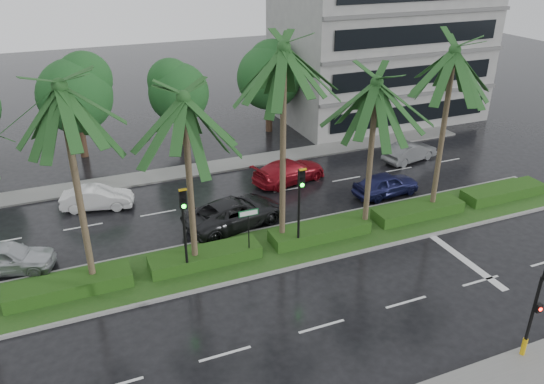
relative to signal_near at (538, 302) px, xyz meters
name	(u,v)px	position (x,y,z in m)	size (l,w,h in m)	color
ground	(273,262)	(-6.00, 9.39, -2.50)	(120.00, 120.00, 0.00)	black
far_sidewalk	(203,169)	(-6.00, 21.39, -2.44)	(40.00, 2.00, 0.12)	slate
median	(265,250)	(-6.00, 10.39, -2.42)	(36.00, 4.00, 0.15)	gray
hedge	(265,244)	(-6.00, 10.39, -2.05)	(35.20, 1.40, 0.60)	#194112
lane_markings	(334,253)	(-2.96, 8.96, -2.50)	(34.00, 13.06, 0.01)	silver
palm_row	(236,92)	(-7.25, 10.41, 5.55)	(26.30, 4.20, 10.37)	#453A28
signal_near	(538,302)	(0.00, 0.00, 0.00)	(0.34, 0.45, 4.36)	black
signal_median_left	(184,219)	(-10.00, 9.69, 0.49)	(0.34, 0.42, 4.36)	black
signal_median_right	(300,197)	(-4.50, 9.69, 0.49)	(0.34, 0.42, 4.36)	black
street_sign	(249,222)	(-7.00, 9.87, -0.38)	(0.95, 0.09, 2.60)	black
bg_trees	(168,84)	(-6.71, 26.98, 1.99)	(32.88, 5.06, 7.30)	#372319
building	(379,44)	(11.00, 27.39, 3.50)	(16.00, 10.00, 12.00)	gray
car_silver	(6,258)	(-17.50, 13.39, -1.78)	(4.22, 1.70, 1.44)	#BABEC3
car_white	(97,198)	(-13.00, 18.33, -1.86)	(3.90, 1.36, 1.28)	silver
car_darkgrey	(234,213)	(-6.50, 13.46, -1.75)	(5.45, 2.52, 1.52)	black
car_red	(289,171)	(-1.50, 17.48, -1.80)	(4.88, 1.98, 1.42)	maroon
car_blue	(386,184)	(3.00, 13.53, -1.81)	(4.09, 1.65, 1.39)	#181B49
car_grey	(410,152)	(7.50, 17.41, -1.83)	(4.07, 1.42, 1.34)	#525457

